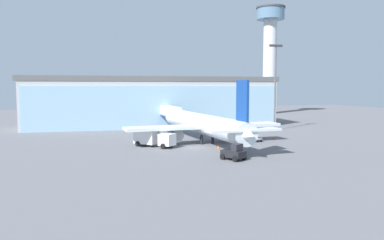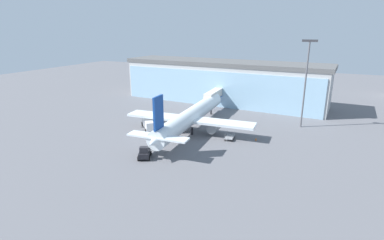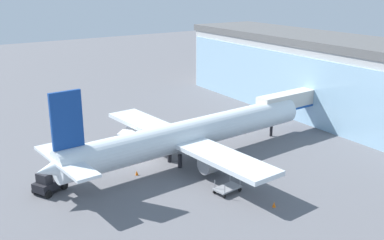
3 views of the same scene
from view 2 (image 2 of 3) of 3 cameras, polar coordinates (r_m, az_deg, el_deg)
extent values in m
plane|color=slate|center=(63.74, -4.57, -2.93)|extent=(240.00, 240.00, 0.00)
cube|color=#B1B1B1|center=(93.27, 5.86, 6.96)|extent=(61.77, 17.18, 11.30)
cube|color=#93BBD5|center=(86.97, 4.08, 5.91)|extent=(59.80, 3.61, 10.17)
cube|color=#5A5A5A|center=(92.42, 5.97, 10.78)|extent=(63.00, 17.52, 1.20)
cube|color=beige|center=(83.49, 4.50, 4.98)|extent=(2.82, 13.95, 2.40)
cube|color=#194799|center=(83.71, 4.48, 4.27)|extent=(2.86, 13.95, 0.30)
cylinder|color=#4C4C51|center=(88.95, 5.49, 3.83)|extent=(0.70, 0.70, 3.22)
cylinder|color=#59595E|center=(71.24, 20.72, 6.05)|extent=(0.36, 0.36, 18.99)
cube|color=#333338|center=(70.26, 21.55, 13.87)|extent=(3.20, 0.40, 0.50)
cylinder|color=white|center=(65.82, -0.05, 0.84)|extent=(5.54, 34.28, 3.52)
cone|color=white|center=(81.46, 4.33, 3.92)|extent=(3.69, 3.20, 3.52)
cone|color=white|center=(51.10, -7.03, -4.07)|extent=(3.40, 4.18, 3.17)
cube|color=white|center=(64.40, -0.60, 0.15)|extent=(28.63, 5.88, 0.50)
cube|color=white|center=(51.74, -6.53, -3.16)|extent=(11.12, 3.05, 0.30)
cube|color=navy|center=(50.92, -6.43, 1.38)|extent=(0.55, 3.22, 5.78)
cylinder|color=gray|center=(67.33, -4.71, -0.36)|extent=(2.29, 3.32, 2.10)
cylinder|color=gray|center=(63.54, 4.10, -1.40)|extent=(2.29, 3.32, 2.10)
cylinder|color=black|center=(64.57, -1.79, -1.86)|extent=(0.50, 0.50, 1.60)
cylinder|color=black|center=(63.81, -0.04, -2.09)|extent=(0.50, 0.50, 1.60)
cylinder|color=black|center=(79.30, 3.65, 1.67)|extent=(0.40, 0.40, 1.60)
cube|color=silver|center=(65.71, -7.85, -1.14)|extent=(3.11, 3.11, 1.90)
cube|color=white|center=(69.62, -8.46, 0.00)|extent=(4.32, 4.44, 2.20)
cylinder|color=black|center=(66.18, -6.88, -1.83)|extent=(0.83, 0.87, 0.90)
cylinder|color=black|center=(65.84, -8.76, -2.01)|extent=(0.83, 0.87, 0.90)
cylinder|color=black|center=(71.06, -7.68, -0.55)|extent=(0.83, 0.87, 0.90)
cylinder|color=black|center=(70.74, -9.44, -0.71)|extent=(0.83, 0.87, 0.90)
cube|color=gray|center=(61.50, 7.18, -3.24)|extent=(1.92, 2.97, 0.16)
cylinder|color=black|center=(60.45, 7.64, -3.92)|extent=(0.17, 0.45, 0.44)
cylinder|color=gray|center=(60.17, 7.67, -3.18)|extent=(0.08, 0.08, 0.90)
cylinder|color=black|center=(60.70, 6.30, -3.79)|extent=(0.17, 0.45, 0.44)
cylinder|color=gray|center=(60.41, 6.32, -3.05)|extent=(0.08, 0.08, 0.90)
cylinder|color=black|center=(62.53, 8.01, -3.23)|extent=(0.17, 0.45, 0.44)
cylinder|color=gray|center=(62.25, 8.04, -2.51)|extent=(0.08, 0.08, 0.90)
cylinder|color=black|center=(62.76, 6.72, -3.10)|extent=(0.17, 0.45, 0.44)
cylinder|color=gray|center=(62.48, 6.74, -2.38)|extent=(0.08, 0.08, 0.90)
cube|color=black|center=(52.97, -9.03, -6.31)|extent=(3.03, 3.67, 0.90)
cube|color=#26262B|center=(52.02, -9.16, -5.63)|extent=(1.70, 1.52, 1.00)
cylinder|color=black|center=(54.29, -9.81, -6.28)|extent=(0.67, 0.87, 0.80)
cylinder|color=black|center=(54.06, -7.91, -6.29)|extent=(0.67, 0.87, 0.80)
cylinder|color=black|center=(52.25, -10.14, -7.24)|extent=(0.67, 0.87, 0.80)
cylinder|color=black|center=(52.02, -8.17, -7.26)|extent=(0.67, 0.87, 0.80)
cone|color=orange|center=(59.96, -2.94, -3.91)|extent=(0.36, 0.36, 0.55)
cone|color=orange|center=(62.02, 12.09, -3.56)|extent=(0.36, 0.36, 0.55)
camera|label=1|loc=(49.37, -69.86, -8.10)|focal=35.00mm
camera|label=3|loc=(32.43, 54.61, 8.99)|focal=42.00mm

